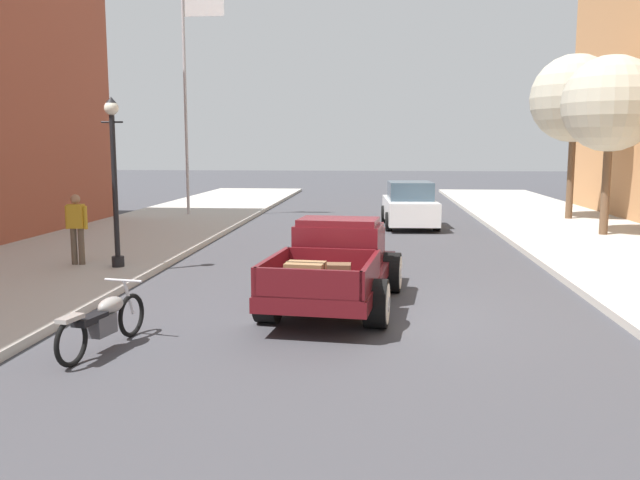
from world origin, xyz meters
name	(u,v)px	position (x,y,z in m)	size (l,w,h in m)	color
ground_plane	(346,311)	(0.00, 0.00, 0.00)	(140.00, 140.00, 0.00)	#3D3D42
hotrod_truck_maroon	(338,263)	(-0.18, 0.60, 0.75)	(2.53, 5.06, 1.58)	#510F14
motorcycle_parked	(103,320)	(-3.33, -2.62, 0.44)	(0.67, 2.10, 0.93)	black
car_background_white	(409,206)	(1.69, 12.63, 0.77)	(2.03, 4.38, 1.65)	silver
pedestrian_sidewalk_left	(77,225)	(-6.46, 3.26, 1.09)	(0.53, 0.22, 1.65)	brown
street_lamp_near	(114,169)	(-5.42, 3.06, 2.39)	(0.50, 0.32, 3.85)	black
flagpole	(190,74)	(-7.00, 14.99, 5.77)	(1.74, 0.16, 9.16)	#B2B2B7
street_tree_second	(611,104)	(7.66, 9.91, 4.19)	(2.95, 2.95, 5.54)	brown
street_tree_third	(575,99)	(7.92, 14.67, 4.69)	(3.30, 3.30, 6.21)	brown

